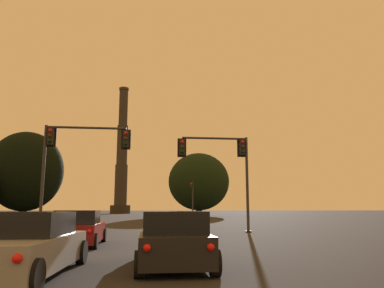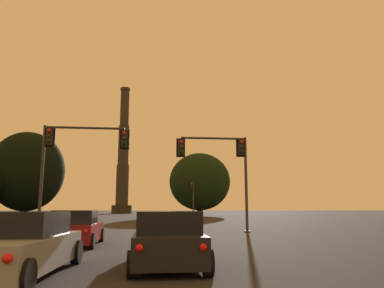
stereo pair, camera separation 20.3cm
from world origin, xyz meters
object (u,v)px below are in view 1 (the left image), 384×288
hatchback_center_lane_second (173,241)px  traffic_light_overhead_right (224,159)px  hatchback_left_lane_front (79,229)px  traffic_light_overhead_left (73,151)px  traffic_light_far_right (192,194)px  smokestack (122,163)px  sedan_left_lane_second (25,246)px

hatchback_center_lane_second → traffic_light_overhead_right: bearing=73.0°
hatchback_center_lane_second → hatchback_left_lane_front: (-3.53, 6.16, 0.00)m
traffic_light_overhead_left → traffic_light_far_right: bearing=71.3°
hatchback_center_lane_second → traffic_light_overhead_left: size_ratio=0.64×
traffic_light_overhead_right → smokestack: smokestack is taller
traffic_light_far_right → sedan_left_lane_second: bearing=-101.1°
hatchback_left_lane_front → traffic_light_overhead_left: 7.90m
traffic_light_far_right → hatchback_center_lane_second: bearing=-97.0°
traffic_light_far_right → smokestack: 63.71m
hatchback_center_lane_second → sedan_left_lane_second: size_ratio=0.86×
traffic_light_overhead_right → traffic_light_overhead_left: bearing=-172.5°
traffic_light_far_right → smokestack: bearing=103.6°
sedan_left_lane_second → traffic_light_overhead_left: size_ratio=0.74×
hatchback_center_lane_second → smokestack: (-9.36, 104.85, 14.63)m
hatchback_left_lane_front → traffic_light_far_right: traffic_light_far_right is taller
sedan_left_lane_second → traffic_light_far_right: traffic_light_far_right is taller
hatchback_center_lane_second → hatchback_left_lane_front: bearing=119.7°
hatchback_center_lane_second → sedan_left_lane_second: (-3.44, -0.98, 0.00)m
traffic_light_overhead_right → hatchback_center_lane_second: bearing=-106.9°
hatchback_center_lane_second → traffic_light_overhead_right: size_ratio=0.66×
hatchback_center_lane_second → hatchback_left_lane_front: size_ratio=1.00×
sedan_left_lane_second → smokestack: 107.00m
hatchback_center_lane_second → traffic_light_far_right: 44.42m
hatchback_left_lane_front → sedan_left_lane_second: size_ratio=0.87×
traffic_light_far_right → smokestack: (-14.76, 60.85, 11.73)m
sedan_left_lane_second → smokestack: size_ratio=0.12×
hatchback_left_lane_front → sedan_left_lane_second: hatchback_left_lane_front is taller
hatchback_left_lane_front → sedan_left_lane_second: 7.13m
traffic_light_overhead_left → traffic_light_far_right: traffic_light_overhead_left is taller
hatchback_center_lane_second → hatchback_left_lane_front: 7.10m
hatchback_left_lane_front → smokestack: smokestack is taller
sedan_left_lane_second → hatchback_center_lane_second: bearing=18.2°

